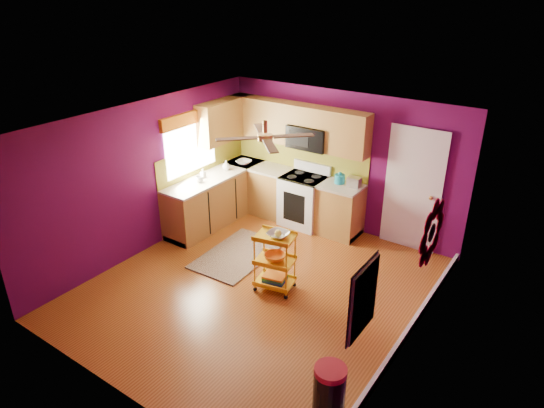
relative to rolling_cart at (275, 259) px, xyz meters
The scene contains 18 objects.
ground 0.57m from the rolling_cart, 151.65° to the right, with size 5.00×5.00×0.00m, color brown.
room_envelope 1.14m from the rolling_cart, 148.46° to the right, with size 4.54×5.04×2.52m.
lower_cabinets 2.31m from the rolling_cart, 132.75° to the left, with size 2.81×2.31×0.94m.
electric_range 2.19m from the rolling_cart, 110.63° to the left, with size 0.76×0.66×1.13m.
upper_cabinetry 2.83m from the rolling_cart, 125.52° to the left, with size 2.80×2.30×1.26m.
left_window 2.89m from the rolling_cart, 159.14° to the left, with size 0.08×1.35×1.08m.
panel_door 2.65m from the rolling_cart, 64.32° to the left, with size 0.95×0.11×2.15m.
right_wall_art 2.26m from the rolling_cart, 12.89° to the right, with size 0.04×2.74×1.04m.
ceiling_fan 1.79m from the rolling_cart, 160.24° to the left, with size 1.01×1.01×0.26m.
shag_rug 1.25m from the rolling_cart, 157.28° to the left, with size 0.96×1.57×0.02m, color black.
rolling_cart is the anchor object (origin of this frame).
trash_can 2.37m from the rolling_cart, 42.02° to the right, with size 0.37×0.39×0.65m.
teal_kettle 2.22m from the rolling_cart, 92.97° to the left, with size 0.18×0.18×0.21m.
toaster 2.21m from the rolling_cart, 85.52° to the left, with size 0.22×0.15×0.18m, color beige.
soap_bottle_a 2.50m from the rolling_cart, 156.38° to the left, with size 0.08×0.08×0.17m, color #EA3F72.
soap_bottle_b 2.69m from the rolling_cart, 144.74° to the left, with size 0.15×0.15×0.19m, color white.
counter_dish 2.91m from the rolling_cart, 136.64° to the left, with size 0.28×0.28×0.07m, color white.
counter_cup 2.34m from the rolling_cart, 159.98° to the left, with size 0.14×0.14×0.11m, color white.
Camera 1 is at (3.60, -4.84, 4.19)m, focal length 32.00 mm.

